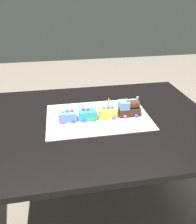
# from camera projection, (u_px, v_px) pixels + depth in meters

# --- Properties ---
(ground_plane) EXTENTS (8.00, 8.00, 0.00)m
(ground_plane) POSITION_uv_depth(u_px,v_px,m) (95.00, 205.00, 1.65)
(ground_plane) COLOR gray
(dining_table) EXTENTS (1.40, 1.00, 0.74)m
(dining_table) POSITION_uv_depth(u_px,v_px,m) (94.00, 135.00, 1.34)
(dining_table) COLOR black
(dining_table) RESTS_ON ground
(cake_board) EXTENTS (0.60, 0.40, 0.00)m
(cake_board) POSITION_uv_depth(u_px,v_px,m) (98.00, 117.00, 1.32)
(cake_board) COLOR silver
(cake_board) RESTS_ON dining_table
(cake_locomotive) EXTENTS (0.14, 0.08, 0.12)m
(cake_locomotive) POSITION_uv_depth(u_px,v_px,m) (129.00, 108.00, 1.31)
(cake_locomotive) COLOR #472816
(cake_locomotive) RESTS_ON cake_board
(cake_car_caboose_lemon) EXTENTS (0.10, 0.08, 0.07)m
(cake_car_caboose_lemon) POSITION_uv_depth(u_px,v_px,m) (108.00, 113.00, 1.30)
(cake_car_caboose_lemon) COLOR #F4E04C
(cake_car_caboose_lemon) RESTS_ON cake_board
(cake_car_gondola_turquoise) EXTENTS (0.10, 0.08, 0.07)m
(cake_car_gondola_turquoise) POSITION_uv_depth(u_px,v_px,m) (88.00, 114.00, 1.28)
(cake_car_gondola_turquoise) COLOR #38B7C6
(cake_car_gondola_turquoise) RESTS_ON cake_board
(cake_car_tanker_sky_blue) EXTENTS (0.10, 0.08, 0.07)m
(cake_car_tanker_sky_blue) POSITION_uv_depth(u_px,v_px,m) (67.00, 116.00, 1.26)
(cake_car_tanker_sky_blue) COLOR #669EEA
(cake_car_tanker_sky_blue) RESTS_ON cake_board
(birthday_candle) EXTENTS (0.01, 0.01, 0.05)m
(birthday_candle) POSITION_uv_depth(u_px,v_px,m) (109.00, 102.00, 1.26)
(birthday_candle) COLOR #66D872
(birthday_candle) RESTS_ON cake_car_caboose_lemon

